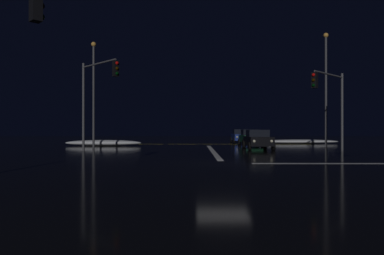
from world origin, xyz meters
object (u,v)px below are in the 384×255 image
Objects in this scene: sedan_black at (258,139)px; traffic_signal_nw at (96,88)px; traffic_signal_ne at (331,95)px; streetlamp_left_near at (94,87)px; sedan_blue at (240,136)px; sedan_green at (250,137)px; streetlamp_right_near at (326,82)px.

traffic_signal_nw is at bearing -164.71° from sedan_black.
streetlamp_left_near is (-18.80, 6.58, 1.40)m from traffic_signal_ne.
sedan_blue is at bearing 52.11° from traffic_signal_nw.
traffic_signal_ne is 16.80m from traffic_signal_nw.
sedan_black and sedan_blue have the same top height.
sedan_green is 0.66× the size of traffic_signal_nw.
streetlamp_left_near is at bearing -167.83° from sedan_green.
traffic_signal_nw reaches higher than traffic_signal_ne.
sedan_green is 1.00× the size of sedan_blue.
sedan_black is 8.93m from streetlamp_right_near.
sedan_black is 0.75× the size of traffic_signal_ne.
sedan_green is 8.64m from streetlamp_right_near.
sedan_blue is 17.88m from streetlamp_left_near.
sedan_black and sedan_green have the same top height.
sedan_black is at bearing -91.05° from sedan_blue.
sedan_green is 16.31m from traffic_signal_nw.
sedan_blue is 12.51m from streetlamp_right_near.
streetlamp_left_near is at bearing 167.44° from sedan_black.
traffic_signal_nw reaches higher than sedan_blue.
sedan_black is 15.28m from streetlamp_left_near.
streetlamp_right_near is at bearing -26.66° from sedan_green.
sedan_black is 1.00× the size of sedan_blue.
traffic_signal_ne is (4.19, -9.73, 3.24)m from sedan_green.
streetlamp_right_near is (6.67, 3.17, 5.03)m from sedan_black.
streetlamp_right_near is at bearing 19.01° from traffic_signal_nw.
streetlamp_right_near reaches higher than traffic_signal_ne.
sedan_blue is 0.66× the size of traffic_signal_nw.
streetlamp_left_near reaches higher than traffic_signal_ne.
streetlamp_left_near reaches higher than sedan_green.
streetlamp_left_near is (-2.00, 6.50, 0.87)m from traffic_signal_nw.
streetlamp_right_near is at bearing 25.40° from sedan_black.
traffic_signal_ne is (4.59, -3.41, 3.24)m from sedan_black.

